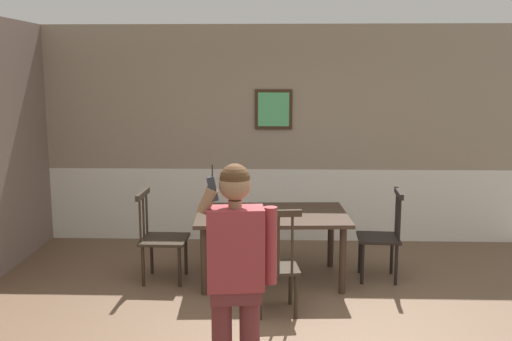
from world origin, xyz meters
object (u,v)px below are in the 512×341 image
Objects in this scene: dining_table at (272,221)px; chair_near_window at (276,265)px; chair_at_table_head at (382,236)px; chair_by_doorway at (161,237)px; person_figure at (236,268)px.

chair_near_window reaches higher than dining_table.
dining_table is 1.20m from chair_at_table_head.
chair_at_table_head reaches higher than chair_by_doorway.
person_figure is at bearing 24.39° from chair_by_doorway.
dining_table is 1.69× the size of chair_by_doorway.
chair_by_doorway is 0.99× the size of chair_at_table_head.
chair_by_doorway is 2.37m from chair_at_table_head.
dining_table is 2.33m from person_figure.
dining_table is at bearing 86.01° from chair_near_window.
chair_near_window is 1.05× the size of chair_by_doorway.
person_figure is (-0.27, -1.40, 0.46)m from chair_near_window.
person_figure reaches higher than dining_table.
dining_table is 0.92m from chair_near_window.
chair_by_doorway is at bearing 96.33° from chair_at_table_head.
chair_at_table_head is (2.37, 0.11, 0.00)m from chair_by_doorway.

